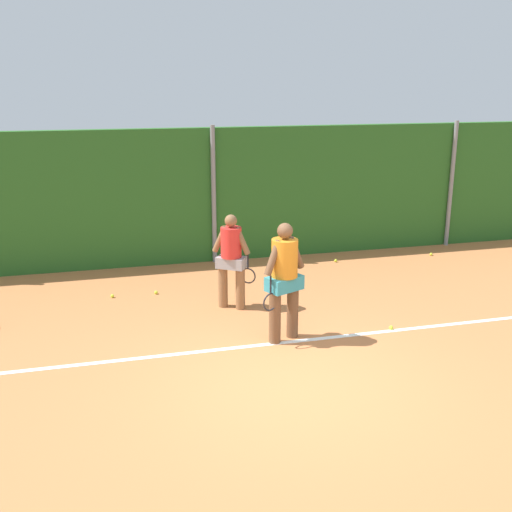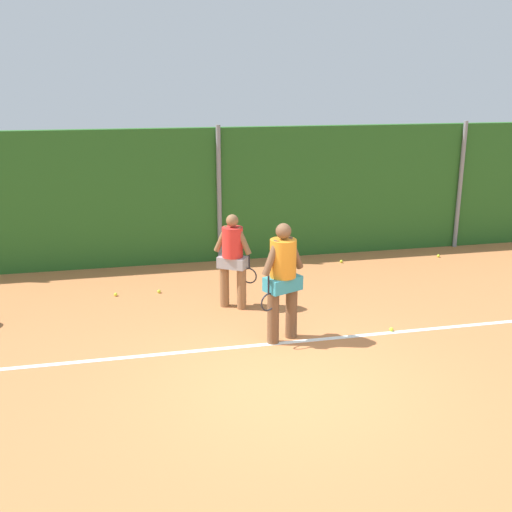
{
  "view_description": "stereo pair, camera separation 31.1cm",
  "coord_description": "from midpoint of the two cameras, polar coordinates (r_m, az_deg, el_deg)",
  "views": [
    {
      "loc": [
        -2.34,
        -6.94,
        3.89
      ],
      "look_at": [
        0.01,
        2.15,
        1.15
      ],
      "focal_mm": 42.55,
      "sensor_mm": 36.0,
      "label": 1
    },
    {
      "loc": [
        -2.03,
        -7.01,
        3.89
      ],
      "look_at": [
        0.01,
        2.15,
        1.15
      ],
      "focal_mm": 42.55,
      "sensor_mm": 36.0,
      "label": 2
    }
  ],
  "objects": [
    {
      "name": "ground_plane",
      "position": [
        9.79,
        -0.37,
        -7.14
      ],
      "size": [
        30.62,
        30.62,
        0.0
      ],
      "primitive_type": "plane",
      "color": "#C67542"
    },
    {
      "name": "hedge_fence_backdrop",
      "position": [
        13.32,
        -4.8,
        5.69
      ],
      "size": [
        19.9,
        0.25,
        2.92
      ],
      "primitive_type": "cube",
      "color": "#286023",
      "rests_on": "ground_plane"
    },
    {
      "name": "fence_post_center",
      "position": [
        13.14,
        -4.68,
        5.7
      ],
      "size": [
        0.1,
        0.1,
        2.98
      ],
      "primitive_type": "cylinder",
      "color": "gray",
      "rests_on": "ground_plane"
    },
    {
      "name": "fence_post_right",
      "position": [
        15.19,
        17.32,
        6.45
      ],
      "size": [
        0.1,
        0.1,
        2.98
      ],
      "primitive_type": "cylinder",
      "color": "gray",
      "rests_on": "ground_plane"
    },
    {
      "name": "court_baseline_paint",
      "position": [
        9.35,
        0.38,
        -8.27
      ],
      "size": [
        14.54,
        0.1,
        0.01
      ],
      "primitive_type": "cube",
      "color": "white",
      "rests_on": "ground_plane"
    },
    {
      "name": "player_foreground_near",
      "position": [
        9.15,
        1.7,
        -1.88
      ],
      "size": [
        0.76,
        0.51,
        1.86
      ],
      "rotation": [
        0.0,
        0.0,
        3.57
      ],
      "color": "brown",
      "rests_on": "ground_plane"
    },
    {
      "name": "player_midcourt",
      "position": [
        10.5,
        -3.17,
        -0.05
      ],
      "size": [
        0.7,
        0.51,
        1.68
      ],
      "rotation": [
        0.0,
        0.0,
        5.69
      ],
      "color": "#8C603D",
      "rests_on": "ground_plane"
    },
    {
      "name": "tennis_ball_0",
      "position": [
        14.44,
        15.55,
        0.16
      ],
      "size": [
        0.07,
        0.07,
        0.07
      ],
      "primitive_type": "sphere",
      "color": "#CCDB33",
      "rests_on": "ground_plane"
    },
    {
      "name": "tennis_ball_1",
      "position": [
        11.61,
        -10.14,
        -3.4
      ],
      "size": [
        0.07,
        0.07,
        0.07
      ],
      "primitive_type": "sphere",
      "color": "#CCDB33",
      "rests_on": "ground_plane"
    },
    {
      "name": "tennis_ball_2",
      "position": [
        13.51,
        6.85,
        -0.44
      ],
      "size": [
        0.07,
        0.07,
        0.07
      ],
      "primitive_type": "sphere",
      "color": "#CCDB33",
      "rests_on": "ground_plane"
    },
    {
      "name": "tennis_ball_3",
      "position": [
        11.59,
        -14.1,
        -3.68
      ],
      "size": [
        0.07,
        0.07,
        0.07
      ],
      "primitive_type": "sphere",
      "color": "#CCDB33",
      "rests_on": "ground_plane"
    },
    {
      "name": "tennis_ball_4",
      "position": [
        10.07,
        11.72,
        -6.62
      ],
      "size": [
        0.07,
        0.07,
        0.07
      ],
      "primitive_type": "sphere",
      "color": "#CCDB33",
      "rests_on": "ground_plane"
    }
  ]
}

